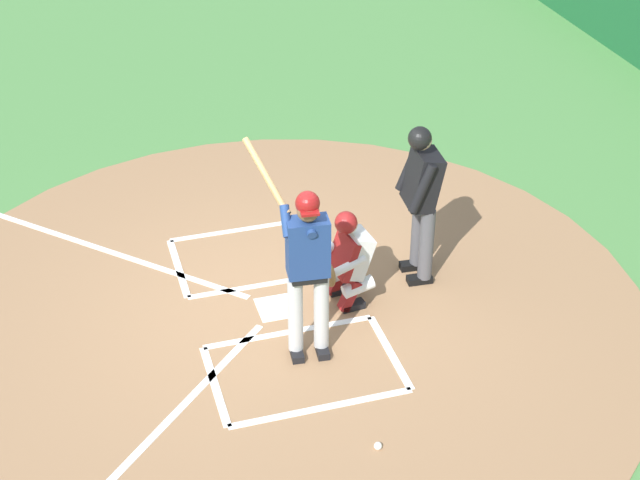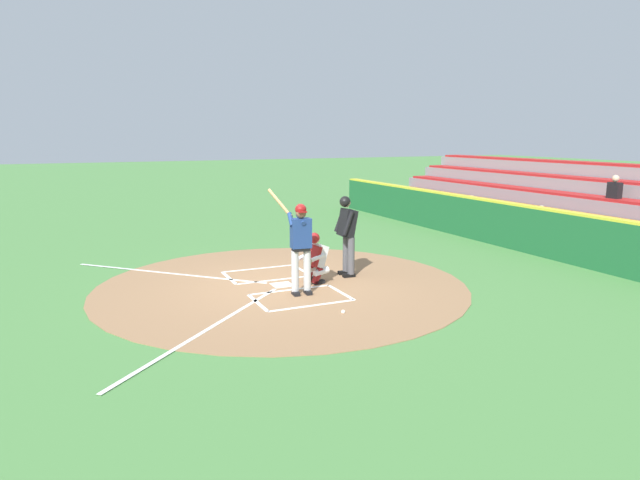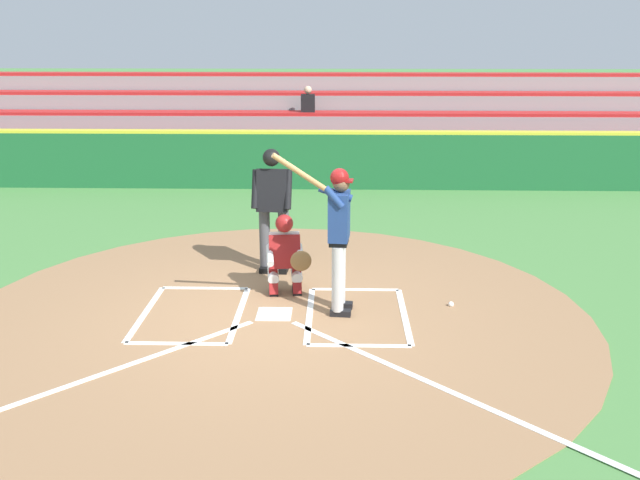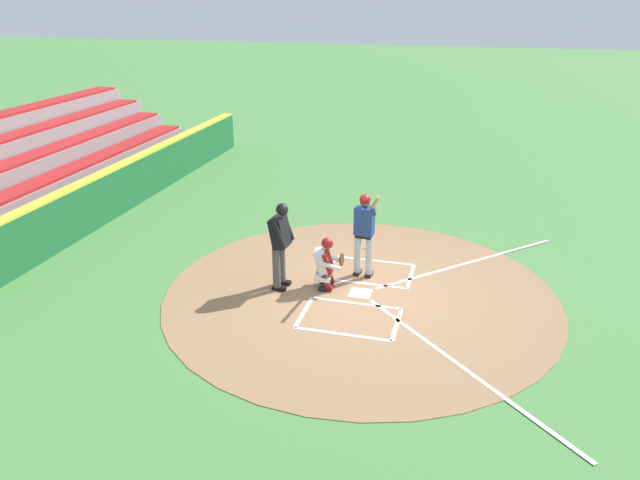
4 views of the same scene
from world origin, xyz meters
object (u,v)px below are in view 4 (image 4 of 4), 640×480
Objects in this scene: batter at (364,229)px; catcher at (326,262)px; plate_umpire at (280,240)px; baseball at (366,248)px.

batter reaches higher than catcher.
catcher is (0.71, -0.64, -0.51)m from batter.
plate_umpire reaches higher than catcher.
batter is 28.76× the size of baseball.
plate_umpire is at bearing -28.40° from baseball.
catcher is at bearing -42.29° from batter.
baseball is at bearing 169.34° from catcher.
baseball is (-1.48, -0.23, -1.06)m from batter.
batter is 1.84m from baseball.
catcher reaches higher than baseball.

